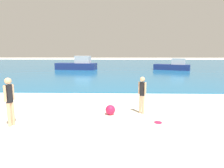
{
  "coord_description": "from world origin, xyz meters",
  "views": [
    {
      "loc": [
        0.85,
        -0.04,
        2.56
      ],
      "look_at": [
        0.57,
        9.79,
        0.93
      ],
      "focal_mm": 30.24,
      "sensor_mm": 36.0,
      "label": 1
    }
  ],
  "objects_px": {
    "person_distant": "(10,99)",
    "boat_far": "(173,66)",
    "boat_near": "(78,65)",
    "beach_ball": "(110,110)",
    "frisbee": "(158,122)",
    "person_standing": "(142,93)"
  },
  "relations": [
    {
      "from": "person_distant",
      "to": "boat_far",
      "type": "height_order",
      "value": "boat_far"
    },
    {
      "from": "boat_far",
      "to": "person_distant",
      "type": "bearing_deg",
      "value": 85.5
    },
    {
      "from": "boat_near",
      "to": "beach_ball",
      "type": "relative_size",
      "value": 15.3
    },
    {
      "from": "person_distant",
      "to": "boat_far",
      "type": "xyz_separation_m",
      "value": [
        11.97,
        21.83,
        -0.32
      ]
    },
    {
      "from": "frisbee",
      "to": "beach_ball",
      "type": "height_order",
      "value": "beach_ball"
    },
    {
      "from": "frisbee",
      "to": "person_distant",
      "type": "xyz_separation_m",
      "value": [
        -5.27,
        -0.42,
        0.97
      ]
    },
    {
      "from": "frisbee",
      "to": "boat_far",
      "type": "bearing_deg",
      "value": 72.61
    },
    {
      "from": "beach_ball",
      "to": "frisbee",
      "type": "bearing_deg",
      "value": -26.38
    },
    {
      "from": "frisbee",
      "to": "boat_near",
      "type": "distance_m",
      "value": 22.94
    },
    {
      "from": "boat_far",
      "to": "beach_ball",
      "type": "height_order",
      "value": "boat_far"
    },
    {
      "from": "person_standing",
      "to": "beach_ball",
      "type": "bearing_deg",
      "value": -135.83
    },
    {
      "from": "person_standing",
      "to": "boat_far",
      "type": "bearing_deg",
      "value": 106.58
    },
    {
      "from": "person_standing",
      "to": "boat_near",
      "type": "height_order",
      "value": "boat_near"
    },
    {
      "from": "boat_near",
      "to": "boat_far",
      "type": "relative_size",
      "value": 1.19
    },
    {
      "from": "boat_far",
      "to": "beach_ball",
      "type": "xyz_separation_m",
      "value": [
        -8.51,
        -20.51,
        -0.45
      ]
    },
    {
      "from": "boat_near",
      "to": "beach_ball",
      "type": "distance_m",
      "value": 21.55
    },
    {
      "from": "frisbee",
      "to": "beach_ball",
      "type": "distance_m",
      "value": 2.02
    },
    {
      "from": "person_distant",
      "to": "boat_far",
      "type": "bearing_deg",
      "value": 171.74
    },
    {
      "from": "boat_far",
      "to": "beach_ball",
      "type": "relative_size",
      "value": 12.87
    },
    {
      "from": "boat_far",
      "to": "beach_ball",
      "type": "bearing_deg",
      "value": 91.72
    },
    {
      "from": "boat_near",
      "to": "boat_far",
      "type": "bearing_deg",
      "value": -172.13
    },
    {
      "from": "person_standing",
      "to": "boat_far",
      "type": "distance_m",
      "value": 21.55
    }
  ]
}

